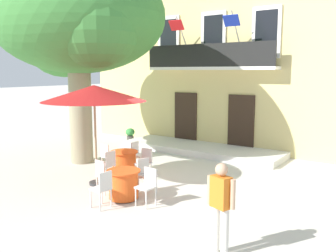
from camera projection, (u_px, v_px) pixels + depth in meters
ground_plane at (141, 176)px, 11.19m from camera, size 120.00×120.00×0.00m
building_facade at (234, 60)px, 16.40m from camera, size 13.00×5.09×7.50m
entrance_step_platform at (201, 149)px, 14.55m from camera, size 6.59×1.93×0.25m
plane_tree at (77, 23)px, 12.36m from camera, size 6.36×5.58×6.87m
cafe_table_near_tree at (124, 163)px, 11.32m from camera, size 0.86×0.86×0.76m
cafe_chair_near_tree_0 at (108, 164)px, 10.66m from camera, size 0.42×0.42×0.91m
cafe_chair_near_tree_1 at (145, 161)px, 10.95m from camera, size 0.41×0.41×0.91m
cafe_chair_near_tree_2 at (137, 154)px, 11.95m from camera, size 0.41×0.41×0.91m
cafe_chair_near_tree_3 at (107, 155)px, 11.74m from camera, size 0.45×0.45×0.91m
cafe_table_middle at (124, 184)px, 9.16m from camera, size 0.86×0.86×0.76m
cafe_chair_middle_0 at (103, 174)px, 9.60m from camera, size 0.46×0.46×0.91m
cafe_chair_middle_1 at (103, 187)px, 8.52m from camera, size 0.43×0.43×0.91m
cafe_chair_middle_2 at (148, 184)px, 8.73m from camera, size 0.43×0.43×0.91m
cafe_chair_middle_3 at (146, 173)px, 9.67m from camera, size 0.49×0.49×0.91m
cafe_umbrella at (94, 94)px, 10.02m from camera, size 2.90×2.90×2.85m
ground_planter_left at (130, 134)px, 16.49m from camera, size 0.41×0.41×0.65m
pedestrian_near_entrance at (221, 204)px, 6.27m from camera, size 0.53×0.32×1.68m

